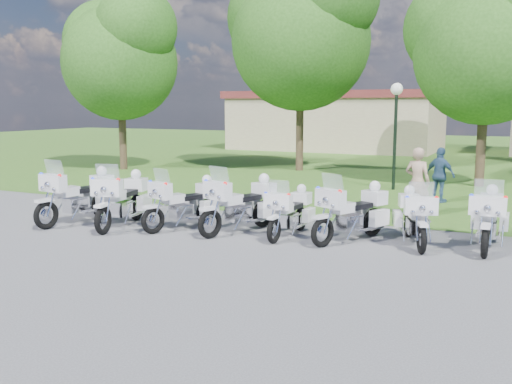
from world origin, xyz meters
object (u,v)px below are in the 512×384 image
at_px(motorcycle_2, 185,202).
at_px(motorcycle_7, 489,218).
at_px(motorcycle_0, 79,195).
at_px(bystander_c, 440,175).
at_px(motorcycle_3, 242,203).
at_px(motorcycle_5, 353,212).
at_px(lamp_post, 396,109).
at_px(bystander_a, 417,182).
at_px(motorcycle_4, 290,211).
at_px(motorcycle_6, 414,216).
at_px(motorcycle_1, 123,199).

bearing_deg(motorcycle_2, motorcycle_7, -151.63).
height_order(motorcycle_0, motorcycle_2, motorcycle_0).
bearing_deg(bystander_c, motorcycle_0, 67.59).
relative_size(motorcycle_3, bystander_c, 1.37).
relative_size(motorcycle_5, lamp_post, 0.58).
distance_m(motorcycle_0, bystander_a, 9.36).
height_order(motorcycle_0, motorcycle_4, motorcycle_0).
distance_m(motorcycle_5, bystander_c, 6.41).
relative_size(motorcycle_6, motorcycle_7, 0.90).
height_order(motorcycle_0, bystander_a, bystander_a).
height_order(motorcycle_5, motorcycle_7, motorcycle_5).
bearing_deg(motorcycle_3, lamp_post, -83.05).
distance_m(motorcycle_1, motorcycle_5, 5.96).
bearing_deg(motorcycle_3, bystander_a, -113.56).
relative_size(motorcycle_2, bystander_a, 1.17).
height_order(motorcycle_0, motorcycle_5, motorcycle_0).
distance_m(motorcycle_3, lamp_post, 9.28).
xyz_separation_m(motorcycle_0, motorcycle_3, (4.49, 0.86, -0.02)).
xyz_separation_m(motorcycle_4, bystander_c, (2.54, 6.50, 0.29)).
bearing_deg(motorcycle_5, motorcycle_1, 34.59).
bearing_deg(bystander_a, lamp_post, -60.17).
relative_size(motorcycle_3, motorcycle_6, 1.13).
relative_size(motorcycle_3, motorcycle_7, 1.01).
distance_m(motorcycle_6, bystander_a, 3.39).
distance_m(motorcycle_1, motorcycle_6, 7.33).
relative_size(motorcycle_4, motorcycle_5, 0.95).
relative_size(motorcycle_0, motorcycle_3, 1.07).
bearing_deg(motorcycle_2, motorcycle_0, 30.69).
distance_m(motorcycle_2, motorcycle_6, 5.68).
xyz_separation_m(lamp_post, bystander_a, (1.73, -4.89, -2.01)).
relative_size(motorcycle_1, lamp_post, 0.64).
bearing_deg(motorcycle_4, lamp_post, -91.74).
xyz_separation_m(motorcycle_3, motorcycle_4, (1.26, 0.09, -0.11)).
bearing_deg(motorcycle_0, motorcycle_2, -162.30).
xyz_separation_m(motorcycle_7, lamp_post, (-3.82, 7.89, 2.31)).
distance_m(motorcycle_3, motorcycle_7, 5.73).
height_order(motorcycle_3, motorcycle_6, motorcycle_3).
xyz_separation_m(motorcycle_6, bystander_c, (-0.30, 6.01, 0.26)).
bearing_deg(motorcycle_6, bystander_a, -101.46).
relative_size(motorcycle_7, lamp_post, 0.61).
xyz_separation_m(motorcycle_4, motorcycle_7, (4.39, 0.83, 0.08)).
xyz_separation_m(motorcycle_1, motorcycle_4, (4.37, 0.84, -0.11)).
xyz_separation_m(motorcycle_6, motorcycle_7, (1.56, 0.33, 0.04)).
distance_m(motorcycle_1, motorcycle_4, 4.45).
xyz_separation_m(motorcycle_0, motorcycle_1, (1.38, 0.11, -0.02)).
distance_m(motorcycle_5, bystander_a, 3.74).
distance_m(motorcycle_1, lamp_post, 10.99).
distance_m(motorcycle_0, motorcycle_5, 7.34).
relative_size(motorcycle_1, motorcycle_5, 1.11).
bearing_deg(motorcycle_1, motorcycle_7, 179.07).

